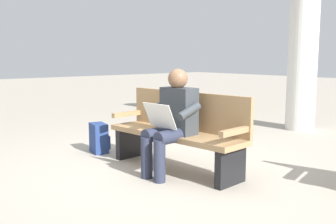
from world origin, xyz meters
TOP-DOWN VIEW (x-y plane):
  - ground_plane at (0.00, 0.00)m, footprint 40.00×40.00m
  - bench_near at (0.01, -0.07)m, footprint 1.83×0.63m
  - person_seated at (-0.13, 0.15)m, footprint 0.59×0.60m
  - backpack at (1.29, 0.25)m, footprint 0.33×0.27m
  - support_pillar at (0.48, -3.42)m, footprint 0.51×0.51m

SIDE VIEW (x-z plane):
  - ground_plane at x=0.00m, z-range 0.00..0.00m
  - backpack at x=1.29m, z-range 0.00..0.40m
  - bench_near at x=0.01m, z-range 0.01..0.91m
  - person_seated at x=-0.13m, z-range 0.04..1.22m
  - support_pillar at x=0.48m, z-range 0.00..3.55m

